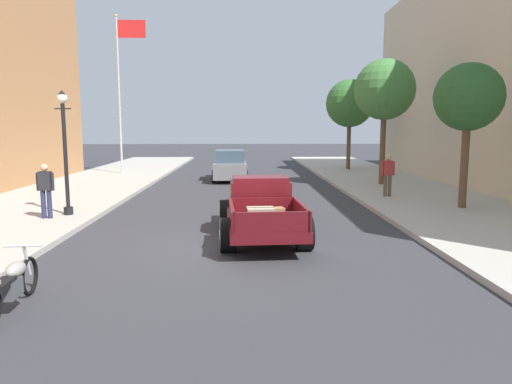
# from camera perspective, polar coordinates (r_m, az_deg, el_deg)

# --- Properties ---
(ground_plane) EXTENTS (140.00, 140.00, 0.00)m
(ground_plane) POSITION_cam_1_polar(r_m,az_deg,el_deg) (11.55, -1.94, -6.52)
(ground_plane) COLOR #333338
(hotrod_truck_maroon) EXTENTS (2.36, 5.01, 1.58)m
(hotrod_truck_maroon) POSITION_cam_1_polar(r_m,az_deg,el_deg) (12.45, 0.52, -1.92)
(hotrod_truck_maroon) COLOR #510F14
(hotrod_truck_maroon) RESTS_ON ground
(motorcycle_parked) EXTENTS (0.62, 2.12, 0.93)m
(motorcycle_parked) POSITION_cam_1_polar(r_m,az_deg,el_deg) (8.39, -27.71, -9.91)
(motorcycle_parked) COLOR black
(motorcycle_parked) RESTS_ON ground
(car_background_grey) EXTENTS (1.96, 4.35, 1.65)m
(car_background_grey) POSITION_cam_1_polar(r_m,az_deg,el_deg) (25.57, -3.20, 3.16)
(car_background_grey) COLOR slate
(car_background_grey) RESTS_ON ground
(pedestrian_sidewalk_left) EXTENTS (0.53, 0.22, 1.65)m
(pedestrian_sidewalk_left) POSITION_cam_1_polar(r_m,az_deg,el_deg) (15.35, -24.29, 0.50)
(pedestrian_sidewalk_left) COLOR #232847
(pedestrian_sidewalk_left) RESTS_ON sidewalk_left
(pedestrian_sidewalk_right) EXTENTS (0.53, 0.22, 1.65)m
(pedestrian_sidewalk_right) POSITION_cam_1_polar(r_m,az_deg,el_deg) (19.23, 15.79, 2.26)
(pedestrian_sidewalk_right) COLOR brown
(pedestrian_sidewalk_right) RESTS_ON sidewalk_right
(street_lamp_near) EXTENTS (0.50, 0.32, 3.85)m
(street_lamp_near) POSITION_cam_1_polar(r_m,az_deg,el_deg) (15.65, -22.29, 5.52)
(street_lamp_near) COLOR black
(street_lamp_near) RESTS_ON sidewalk_left
(flagpole) EXTENTS (1.74, 0.16, 9.16)m
(flagpole) POSITION_cam_1_polar(r_m,az_deg,el_deg) (29.17, -15.98, 13.31)
(flagpole) COLOR #B2B2B7
(flagpole) RESTS_ON sidewalk_left
(street_tree_nearest) EXTENTS (2.25, 2.25, 4.85)m
(street_tree_nearest) POSITION_cam_1_polar(r_m,az_deg,el_deg) (17.33, 24.48, 10.37)
(street_tree_nearest) COLOR brown
(street_tree_nearest) RESTS_ON sidewalk_right
(street_tree_second) EXTENTS (2.85, 2.85, 5.91)m
(street_tree_second) POSITION_cam_1_polar(r_m,az_deg,el_deg) (23.32, 15.42, 11.89)
(street_tree_second) COLOR brown
(street_tree_second) RESTS_ON sidewalk_right
(street_tree_third) EXTENTS (3.06, 3.06, 5.78)m
(street_tree_third) POSITION_cam_1_polar(r_m,az_deg,el_deg) (31.20, 11.36, 10.52)
(street_tree_third) COLOR brown
(street_tree_third) RESTS_ON sidewalk_right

